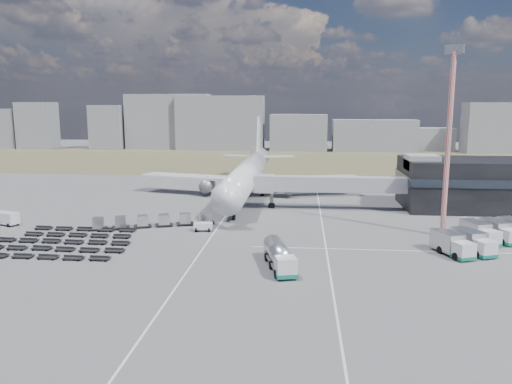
{
  "coord_description": "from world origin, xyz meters",
  "views": [
    {
      "loc": [
        12.32,
        -79.17,
        20.83
      ],
      "look_at": [
        3.4,
        16.2,
        4.0
      ],
      "focal_mm": 35.0,
      "sensor_mm": 36.0,
      "label": 1
    }
  ],
  "objects": [
    {
      "name": "baggage_dollies",
      "position": [
        -23.87,
        -9.13,
        0.33
      ],
      "size": [
        22.08,
        17.03,
        0.66
      ],
      "rotation": [
        0.0,
        0.0,
        -0.01
      ],
      "color": "black",
      "rests_on": "ground"
    },
    {
      "name": "uld_row",
      "position": [
        -13.08,
        2.41,
        1.14
      ],
      "size": [
        20.48,
        8.56,
        1.91
      ],
      "rotation": [
        0.0,
        0.0,
        0.33
      ],
      "color": "black",
      "rests_on": "ground"
    },
    {
      "name": "utility_van",
      "position": [
        -39.01,
        1.35,
        1.15
      ],
      "size": [
        4.73,
        3.31,
        2.31
      ],
      "primitive_type": "cube",
      "rotation": [
        0.0,
        0.0,
        -0.35
      ],
      "color": "silver",
      "rests_on": "ground"
    },
    {
      "name": "ground",
      "position": [
        0.0,
        0.0,
        0.0
      ],
      "size": [
        420.0,
        420.0,
        0.0
      ],
      "primitive_type": "plane",
      "color": "#565659",
      "rests_on": "ground"
    },
    {
      "name": "airliner",
      "position": [
        0.0,
        32.38,
        5.29
      ],
      "size": [
        51.59,
        64.53,
        17.62
      ],
      "color": "silver",
      "rests_on": "ground"
    },
    {
      "name": "skyline",
      "position": [
        -3.29,
        150.89,
        10.49
      ],
      "size": [
        280.99,
        24.15,
        25.63
      ],
      "color": "gray",
      "rests_on": "ground"
    },
    {
      "name": "service_trucks_far",
      "position": [
        42.74,
        -1.39,
        1.55
      ],
      "size": [
        11.16,
        9.73,
        2.86
      ],
      "rotation": [
        0.0,
        0.0,
        0.33
      ],
      "color": "silver",
      "rests_on": "ground"
    },
    {
      "name": "fuel_tanker",
      "position": [
        9.59,
        -17.52,
        1.63
      ],
      "size": [
        4.93,
        10.38,
        3.25
      ],
      "rotation": [
        0.0,
        0.0,
        0.25
      ],
      "color": "silver",
      "rests_on": "ground"
    },
    {
      "name": "catering_truck",
      "position": [
        4.55,
        39.22,
        1.39
      ],
      "size": [
        3.95,
        6.34,
        2.71
      ],
      "rotation": [
        0.0,
        0.0,
        -0.28
      ],
      "color": "silver",
      "rests_on": "ground"
    },
    {
      "name": "grass_strip",
      "position": [
        0.0,
        110.0,
        0.01
      ],
      "size": [
        420.0,
        90.0,
        0.01
      ],
      "primitive_type": "cube",
      "color": "brown",
      "rests_on": "ground"
    },
    {
      "name": "lane_markings",
      "position": [
        9.77,
        3.0,
        0.01
      ],
      "size": [
        47.12,
        110.0,
        0.01
      ],
      "color": "silver",
      "rests_on": "ground"
    },
    {
      "name": "jet_bridge",
      "position": [
        15.9,
        20.42,
        5.05
      ],
      "size": [
        30.3,
        3.8,
        7.05
      ],
      "color": "#939399",
      "rests_on": "ground"
    },
    {
      "name": "terminal",
      "position": [
        47.77,
        23.96,
        5.25
      ],
      "size": [
        30.4,
        16.4,
        11.0
      ],
      "color": "black",
      "rests_on": "ground"
    },
    {
      "name": "floodlight_mast",
      "position": [
        34.97,
        1.16,
        14.92
      ],
      "size": [
        2.79,
        2.3,
        29.76
      ],
      "rotation": [
        0.0,
        0.0,
        -0.43
      ],
      "color": "red",
      "rests_on": "ground"
    },
    {
      "name": "service_trucks_near",
      "position": [
        35.01,
        -8.85,
        1.56
      ],
      "size": [
        8.21,
        8.86,
        2.88
      ],
      "rotation": [
        0.0,
        0.0,
        0.38
      ],
      "color": "silver",
      "rests_on": "ground"
    },
    {
      "name": "pushback_tug",
      "position": [
        -4.0,
        0.55,
        0.7
      ],
      "size": [
        3.24,
        2.03,
        1.41
      ],
      "primitive_type": "cube",
      "rotation": [
        0.0,
        0.0,
        0.1
      ],
      "color": "silver",
      "rests_on": "ground"
    }
  ]
}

